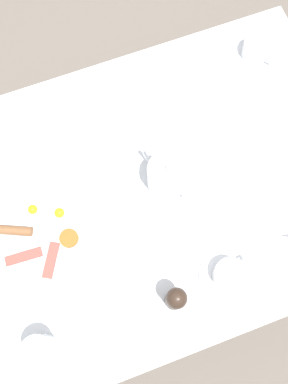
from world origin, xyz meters
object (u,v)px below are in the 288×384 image
Objects in this scene: teapot_far at (167,175)px; knife_by_plate at (68,119)px; breakfast_plate at (42,234)px; teacup_with_saucer_left at (256,50)px; teacup_with_saucer_right at (229,275)px; water_glass_tall at (40,351)px; napkin_folded at (163,93)px; pepper_grinder at (176,299)px.

knife_by_plate is (0.27, 0.20, -0.05)m from teapot_far.
teacup_with_saucer_left reaches higher than breakfast_plate.
teacup_with_saucer_right is 0.62m from knife_by_plate.
breakfast_plate is 3.00× the size of water_glass_tall.
teacup_with_saucer_left is at bearing -85.20° from napkin_folded.
breakfast_plate is at bearing -15.99° from water_glass_tall.
teapot_far is at bearing -85.88° from breakfast_plate.
water_glass_tall is 0.63m from knife_by_plate.
teacup_with_saucer_left is 1.59× the size of water_glass_tall.
teacup_with_saucer_left is at bearing -54.92° from water_glass_tall.
teapot_far is at bearing 161.10° from napkin_folded.
breakfast_plate is 1.62× the size of knife_by_plate.
pepper_grinder is (-0.00, -0.35, 0.02)m from water_glass_tall.
water_glass_tall is at bearing 91.18° from teacup_with_saucer_right.
pepper_grinder is at bearing 93.97° from teacup_with_saucer_right.
teacup_with_saucer_right is at bearing -88.82° from water_glass_tall.
knife_by_plate is at bearing -23.08° from water_glass_tall.
teapot_far is 0.54m from water_glass_tall.
pepper_grinder is at bearing -170.11° from knife_by_plate.
napkin_folded is at bearing -43.41° from water_glass_tall.
napkin_folded is (0.56, -0.18, -0.06)m from pepper_grinder.
water_glass_tall is (-0.59, 0.84, 0.02)m from teacup_with_saucer_left.
water_glass_tall is at bearing -76.38° from teapot_far.
water_glass_tall is (-0.31, 0.44, -0.01)m from teapot_far.
water_glass_tall is at bearing 89.95° from pepper_grinder.
knife_by_plate is at bearing -164.99° from teapot_far.
teacup_with_saucer_right reaches higher than knife_by_plate.
teacup_with_saucer_right is 0.55m from napkin_folded.
teapot_far is 1.30× the size of teacup_with_saucer_right.
napkin_folded is at bearing -58.01° from breakfast_plate.
pepper_grinder is at bearing -90.05° from water_glass_tall.
teacup_with_saucer_right is 1.20× the size of napkin_folded.
teacup_with_saucer_right is at bearing -10.28° from teapot_far.
knife_by_plate is at bearing 24.04° from teacup_with_saucer_right.
teapot_far is at bearing -55.41° from water_glass_tall.
water_glass_tall is 0.75× the size of napkin_folded.
pepper_grinder is (-0.01, 0.15, 0.04)m from teacup_with_saucer_right.
water_glass_tall is 0.75× the size of pepper_grinder.
napkin_folded is at bearing 140.13° from teapot_far.
teacup_with_saucer_left is at bearing -89.11° from knife_by_plate.
teacup_with_saucer_left reaches higher than knife_by_plate.
teapot_far reaches higher than teacup_with_saucer_right.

